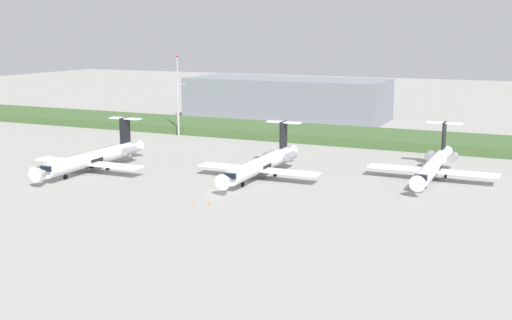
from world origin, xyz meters
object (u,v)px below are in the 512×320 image
(regional_jet_nearest, at_px, (93,158))
(antenna_mast, at_px, (178,103))
(regional_jet_third, at_px, (434,165))
(safety_cone_mid_marker, at_px, (209,203))
(safety_cone_front_marker, at_px, (193,202))
(regional_jet_second, at_px, (262,164))

(regional_jet_nearest, distance_m, antenna_mast, 44.22)
(regional_jet_third, xyz_separation_m, safety_cone_mid_marker, (-28.33, -32.31, -2.26))
(safety_cone_front_marker, bearing_deg, antenna_mast, 122.90)
(safety_cone_front_marker, bearing_deg, regional_jet_nearest, 155.88)
(regional_jet_nearest, height_order, safety_cone_front_marker, regional_jet_nearest)
(regional_jet_nearest, height_order, regional_jet_third, same)
(regional_jet_nearest, bearing_deg, regional_jet_third, 18.16)
(regional_jet_nearest, relative_size, safety_cone_front_marker, 56.36)
(regional_jet_nearest, relative_size, antenna_mast, 1.53)
(regional_jet_second, distance_m, antenna_mast, 52.69)
(regional_jet_nearest, relative_size, regional_jet_second, 1.00)
(regional_jet_third, distance_m, safety_cone_mid_marker, 43.04)
(antenna_mast, relative_size, safety_cone_front_marker, 36.82)
(regional_jet_third, bearing_deg, antenna_mast, 160.74)
(regional_jet_nearest, distance_m, safety_cone_mid_marker, 34.23)
(regional_jet_second, bearing_deg, antenna_mast, 137.61)
(safety_cone_mid_marker, bearing_deg, regional_jet_nearest, 158.35)
(regional_jet_second, xyz_separation_m, antenna_mast, (-38.67, 35.29, 5.92))
(regional_jet_nearest, height_order, safety_cone_mid_marker, regional_jet_nearest)
(safety_cone_front_marker, height_order, safety_cone_mid_marker, same)
(regional_jet_nearest, distance_m, regional_jet_third, 63.24)
(regional_jet_nearest, bearing_deg, safety_cone_front_marker, -24.12)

